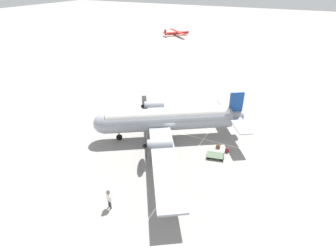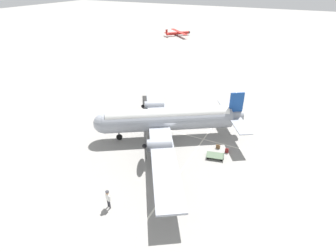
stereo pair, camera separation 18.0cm
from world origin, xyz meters
name	(u,v)px [view 1 (the left image)]	position (x,y,z in m)	size (l,w,h in m)	color
ground_plane	(168,137)	(0.00, 0.00, 0.00)	(300.00, 300.00, 0.00)	gray
apron_line_eastwest	(173,131)	(0.00, 1.41, 0.00)	(120.00, 0.16, 0.01)	silver
apron_line_northsouth	(199,145)	(3.94, 0.00, 0.00)	(0.16, 120.00, 0.01)	silver
airliner_main	(165,120)	(-0.31, -0.20, 2.37)	(18.38, 23.83, 5.32)	#9399A3
crew_foreground	(109,198)	(0.53, -11.87, 1.11)	(0.57, 0.37, 1.76)	#2D2D33
suitcase_near_door	(218,146)	(5.99, 0.37, 0.23)	(0.45, 0.16, 0.49)	brown
suitcase_upright_spare	(227,150)	(7.08, 0.01, 0.26)	(0.36, 0.15, 0.55)	maroon
baggage_cart	(216,155)	(6.26, -1.41, 0.28)	(2.02, 1.53, 0.56)	#4C6047
light_aircraft_distant	(177,33)	(-24.02, 55.25, 0.87)	(9.10, 8.73, 2.14)	#B2231E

